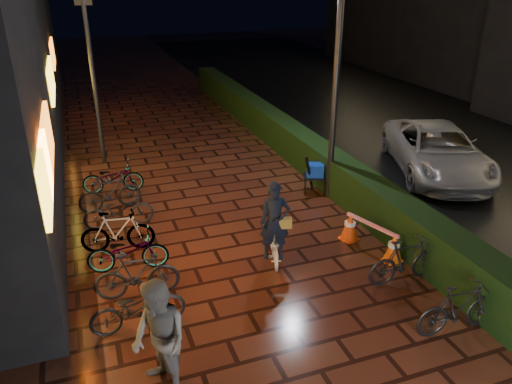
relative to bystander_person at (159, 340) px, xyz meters
name	(u,v)px	position (x,y,z in m)	size (l,w,h in m)	color
ground	(291,325)	(2.25, 0.68, -0.89)	(80.00, 80.00, 0.00)	#381911
asphalt_road	(493,161)	(11.25, 5.68, -0.89)	(11.00, 60.00, 0.01)	black
hedge	(286,136)	(5.55, 8.68, -0.39)	(0.70, 20.00, 1.00)	black
bystander_person	(159,340)	(0.00, 0.00, 0.00)	(0.87, 0.68, 1.79)	#5E5D60
van	(437,150)	(8.89, 5.50, -0.21)	(2.24, 4.86, 1.35)	#9E9EA3
lamp_post_hedge	(336,74)	(5.23, 5.06, 2.28)	(0.55, 0.17, 5.77)	black
lamp_post_sf	(93,75)	(-0.07, 9.63, 1.77)	(0.47, 0.15, 4.85)	black
cyclist	(274,233)	(2.73, 2.63, -0.25)	(0.74, 1.28, 1.74)	white
traffic_barrier	(371,237)	(4.80, 2.35, -0.58)	(0.80, 1.54, 0.63)	orange
cart_assembly	(315,172)	(5.00, 5.45, -0.32)	(0.79, 0.68, 1.12)	black
parked_bikes_storefront	(122,228)	(-0.09, 4.28, -0.47)	(1.79, 6.46, 0.91)	black
parked_bikes_hedge	(430,283)	(4.74, 0.37, -0.44)	(1.57, 1.98, 0.91)	black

